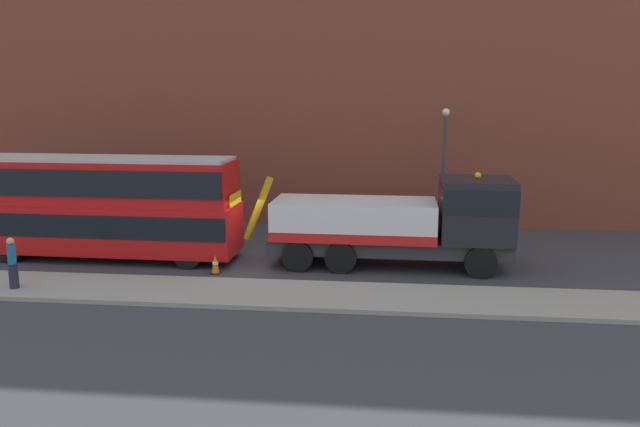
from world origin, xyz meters
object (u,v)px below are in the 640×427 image
(double_decker_bus, at_px, (99,203))
(pedestrian_onlooker, at_px, (12,264))
(traffic_cone_near_bus, at_px, (215,264))
(street_lamp, at_px, (444,160))
(recovery_tow_truck, at_px, (402,222))

(double_decker_bus, height_order, pedestrian_onlooker, double_decker_bus)
(double_decker_bus, distance_m, traffic_cone_near_bus, 5.67)
(traffic_cone_near_bus, distance_m, street_lamp, 11.90)
(recovery_tow_truck, xyz_separation_m, pedestrian_onlooker, (-12.78, -4.52, -0.77))
(recovery_tow_truck, bearing_deg, double_decker_bus, -179.07)
(street_lamp, bearing_deg, traffic_cone_near_bus, -139.76)
(pedestrian_onlooker, bearing_deg, street_lamp, 2.39)
(recovery_tow_truck, bearing_deg, street_lamp, 71.87)
(traffic_cone_near_bus, height_order, street_lamp, street_lamp)
(double_decker_bus, distance_m, pedestrian_onlooker, 4.79)
(pedestrian_onlooker, xyz_separation_m, street_lamp, (14.78, 10.29, 2.49))
(recovery_tow_truck, relative_size, double_decker_bus, 0.92)
(street_lamp, bearing_deg, double_decker_bus, -157.40)
(pedestrian_onlooker, xyz_separation_m, traffic_cone_near_bus, (6.02, 2.88, -0.64))
(recovery_tow_truck, height_order, street_lamp, street_lamp)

